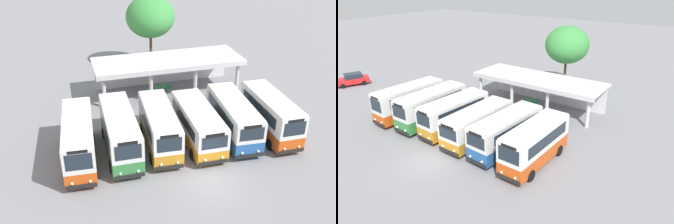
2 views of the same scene
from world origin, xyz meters
TOP-DOWN VIEW (x-y plane):
  - ground_plane at (0.00, 0.00)m, footprint 180.00×180.00m
  - city_bus_nearest_orange at (-8.24, 5.10)m, footprint 2.61×7.70m
  - city_bus_second_in_row at (-5.20, 5.35)m, footprint 2.44×7.77m
  - city_bus_middle_cream at (-2.15, 5.37)m, footprint 2.61×7.40m
  - city_bus_fourth_amber at (0.89, 5.17)m, footprint 2.60×7.54m
  - city_bus_fifth_blue at (3.94, 5.24)m, footprint 2.78×7.68m
  - city_bus_far_end_green at (6.99, 4.75)m, footprint 2.41×7.25m
  - terminal_canopy at (1.32, 15.75)m, footprint 14.61×5.05m
  - waiting_chair_end_by_column at (0.18, 14.75)m, footprint 0.45×0.45m
  - waiting_chair_second_from_end at (0.74, 14.71)m, footprint 0.45×0.45m
  - waiting_chair_middle_seat at (1.30, 14.79)m, footprint 0.45×0.45m
  - roadside_tree_behind_canopy at (1.30, 22.15)m, footprint 5.43×5.43m

SIDE VIEW (x-z plane):
  - ground_plane at x=0.00m, z-range 0.00..0.00m
  - waiting_chair_end_by_column at x=0.18m, z-range 0.09..0.95m
  - waiting_chair_second_from_end at x=0.74m, z-range 0.09..0.95m
  - waiting_chair_middle_seat at x=1.30m, z-range 0.09..0.95m
  - city_bus_fourth_amber at x=0.89m, z-range 0.17..3.17m
  - city_bus_fifth_blue at x=3.94m, z-range 0.17..3.35m
  - city_bus_middle_cream at x=-2.15m, z-range 0.17..3.44m
  - city_bus_far_end_green at x=6.99m, z-range 0.17..3.53m
  - city_bus_second_in_row at x=-5.20m, z-range 0.17..3.54m
  - city_bus_nearest_orange at x=-8.24m, z-range 0.17..3.59m
  - terminal_canopy at x=1.32m, z-range 0.89..4.29m
  - roadside_tree_behind_canopy at x=1.30m, z-range 1.76..9.93m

